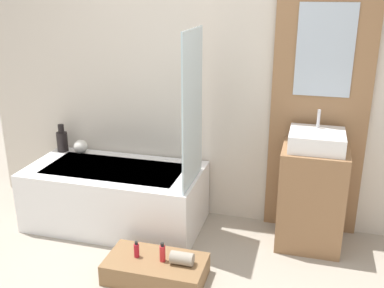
% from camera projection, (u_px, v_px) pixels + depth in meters
% --- Properties ---
extents(wall_tiled_back, '(4.20, 0.06, 2.60)m').
position_uv_depth(wall_tiled_back, '(212.00, 71.00, 3.69)').
color(wall_tiled_back, beige).
rests_on(wall_tiled_back, ground_plane).
extents(wall_wood_accent, '(0.75, 0.04, 2.60)m').
position_uv_depth(wall_wood_accent, '(322.00, 76.00, 3.42)').
color(wall_wood_accent, '#8E6642').
rests_on(wall_wood_accent, ground_plane).
extents(bathtub, '(1.47, 0.74, 0.51)m').
position_uv_depth(bathtub, '(116.00, 196.00, 3.84)').
color(bathtub, white).
rests_on(bathtub, ground_plane).
extents(glass_shower_screen, '(0.01, 0.53, 1.17)m').
position_uv_depth(glass_shower_screen, '(192.00, 109.00, 3.31)').
color(glass_shower_screen, silver).
rests_on(glass_shower_screen, bathtub).
extents(wooden_step_bench, '(0.70, 0.37, 0.15)m').
position_uv_depth(wooden_step_bench, '(156.00, 269.00, 3.16)').
color(wooden_step_bench, olive).
rests_on(wooden_step_bench, ground_plane).
extents(vanity_cabinet, '(0.49, 0.46, 0.81)m').
position_uv_depth(vanity_cabinet, '(311.00, 197.00, 3.50)').
color(vanity_cabinet, '#8E6642').
rests_on(vanity_cabinet, ground_plane).
extents(sink, '(0.40, 0.38, 0.27)m').
position_uv_depth(sink, '(317.00, 140.00, 3.34)').
color(sink, white).
rests_on(sink, vanity_cabinet).
extents(vase_tall_dark, '(0.10, 0.10, 0.25)m').
position_uv_depth(vase_tall_dark, '(62.00, 140.00, 4.13)').
color(vase_tall_dark, black).
rests_on(vase_tall_dark, bathtub).
extents(vase_round_light, '(0.13, 0.13, 0.13)m').
position_uv_depth(vase_round_light, '(81.00, 147.00, 4.08)').
color(vase_round_light, silver).
rests_on(vase_round_light, bathtub).
extents(bottle_soap_primary, '(0.04, 0.04, 0.12)m').
position_uv_depth(bottle_soap_primary, '(137.00, 250.00, 3.15)').
color(bottle_soap_primary, '#B21928').
rests_on(bottle_soap_primary, wooden_step_bench).
extents(bottle_soap_secondary, '(0.04, 0.04, 0.14)m').
position_uv_depth(bottle_soap_secondary, '(162.00, 253.00, 3.10)').
color(bottle_soap_secondary, red).
rests_on(bottle_soap_secondary, wooden_step_bench).
extents(towel_roll, '(0.16, 0.09, 0.09)m').
position_uv_depth(towel_roll, '(182.00, 258.00, 3.07)').
color(towel_roll, gray).
rests_on(towel_roll, wooden_step_bench).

